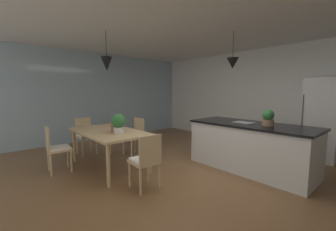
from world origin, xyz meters
TOP-DOWN VIEW (x-y plane):
  - ground_plane at (0.00, 0.00)m, footprint 10.00×8.40m
  - ceiling_slab at (0.00, 0.00)m, footprint 10.00×8.40m
  - wall_back_kitchen at (0.00, 3.26)m, footprint 10.00×0.12m
  - window_wall_left_glazing at (-4.06, 0.00)m, footprint 0.06×8.40m
  - dining_table at (-1.41, -0.88)m, footprint 1.80×0.98m
  - chair_kitchen_end at (-0.14, -0.89)m, footprint 0.43×0.43m
  - chair_far_left at (-1.81, -0.02)m, footprint 0.42×0.42m
  - chair_near_left at (-1.82, -1.74)m, footprint 0.44×0.44m
  - chair_window_end at (-2.68, -0.88)m, footprint 0.41×0.41m
  - kitchen_island at (0.49, 1.13)m, footprint 2.29×0.98m
  - refrigerator at (1.23, 2.86)m, footprint 0.66×0.67m
  - pendant_over_table at (-1.58, -0.80)m, footprint 0.22×0.22m
  - pendant_over_island_main at (0.05, 1.13)m, footprint 0.24×0.24m
  - potted_plant_on_island at (0.81, 1.13)m, footprint 0.20×0.20m
  - potted_plant_on_table at (-1.05, -0.85)m, footprint 0.27×0.27m
  - vase_on_dining_table at (-1.23, -0.86)m, footprint 0.12×0.12m

SIDE VIEW (x-z plane):
  - ground_plane at x=0.00m, z-range -0.04..0.00m
  - kitchen_island at x=0.49m, z-range 0.01..0.92m
  - chair_kitchen_end at x=-0.14m, z-range 0.04..0.91m
  - chair_far_left at x=-1.81m, z-range 0.04..0.91m
  - chair_near_left at x=-1.82m, z-range 0.04..0.91m
  - chair_window_end at x=-2.68m, z-range 0.04..0.91m
  - dining_table at x=-1.41m, z-range 0.31..1.05m
  - vase_on_dining_table at x=-1.23m, z-range 0.74..0.95m
  - refrigerator at x=1.23m, z-range 0.00..1.80m
  - potted_plant_on_table at x=-1.05m, z-range 0.76..1.12m
  - potted_plant_on_island at x=0.81m, z-range 0.90..1.19m
  - wall_back_kitchen at x=0.00m, z-range 0.00..2.70m
  - window_wall_left_glazing at x=-4.06m, z-range 0.00..2.70m
  - pendant_over_table at x=-1.58m, z-range 1.67..2.45m
  - pendant_over_island_main at x=0.05m, z-range 1.71..2.44m
  - ceiling_slab at x=0.00m, z-range 2.70..2.82m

